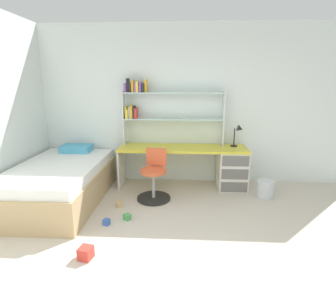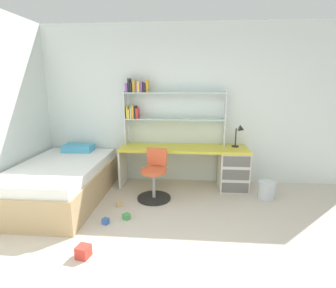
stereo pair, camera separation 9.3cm
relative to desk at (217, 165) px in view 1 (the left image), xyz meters
The scene contains 11 objects.
room_shell 2.35m from the desk, 149.48° to the right, with size 6.14×6.48×2.75m.
desk is the anchor object (origin of this frame).
bookshelf_hutch 1.43m from the desk, behind, with size 1.72×0.22×1.14m.
desk_lamp 0.66m from the desk, 12.03° to the left, with size 0.20×0.17×0.38m.
swivel_chair 1.15m from the desk, 153.06° to the right, with size 0.52×0.52×0.78m.
bed_platform 2.54m from the desk, 164.31° to the right, with size 1.23×1.96×0.71m.
waste_bin 0.87m from the desk, 27.41° to the right, with size 0.26×0.26×0.27m, color silver.
toy_block_natural_0 1.75m from the desk, 150.89° to the right, with size 0.09×0.09×0.09m, color tan.
toy_block_green_1 1.81m from the desk, 137.44° to the right, with size 0.08×0.08×0.08m, color #479E51.
toy_block_red_2 2.58m from the desk, 128.00° to the right, with size 0.13×0.13×0.13m, color red.
toy_block_blue_3 2.09m from the desk, 139.04° to the right, with size 0.08×0.08×0.08m, color #3860B7.
Camera 1 is at (-0.08, -1.93, 1.79)m, focal length 28.28 mm.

